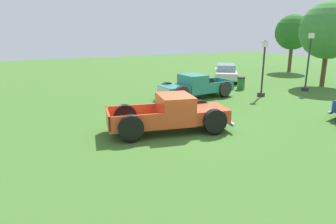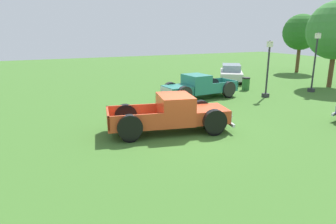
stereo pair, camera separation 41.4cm
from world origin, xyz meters
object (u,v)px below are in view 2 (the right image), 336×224
at_px(sedan_distant_a, 231,73).
at_px(trash_can, 246,84).
at_px(lamp_post_near, 315,61).
at_px(lamp_post_far, 268,68).
at_px(pickup_truck_foreground, 177,114).
at_px(pickup_truck_behind_left, 195,87).
at_px(oak_tree_east, 301,32).

xyz_separation_m(sedan_distant_a, trash_can, (3.75, -1.39, -0.30)).
xyz_separation_m(lamp_post_near, trash_can, (-2.60, -3.88, -1.74)).
bearing_deg(lamp_post_far, pickup_truck_foreground, -65.93).
relative_size(pickup_truck_foreground, lamp_post_near, 1.33).
height_order(pickup_truck_behind_left, lamp_post_far, lamp_post_far).
xyz_separation_m(lamp_post_near, oak_tree_east, (-8.32, 7.58, 1.95)).
xyz_separation_m(lamp_post_far, trash_can, (-2.60, 0.42, -1.48)).
height_order(pickup_truck_foreground, lamp_post_near, lamp_post_near).
bearing_deg(lamp_post_far, pickup_truck_behind_left, -109.14).
relative_size(lamp_post_near, lamp_post_far, 1.13).
relative_size(trash_can, oak_tree_east, 0.16).
bearing_deg(lamp_post_near, lamp_post_far, -90.04).
height_order(pickup_truck_foreground, trash_can, pickup_truck_foreground).
height_order(pickup_truck_behind_left, oak_tree_east, oak_tree_east).
xyz_separation_m(pickup_truck_foreground, pickup_truck_behind_left, (-5.42, 4.06, -0.03)).
xyz_separation_m(lamp_post_near, lamp_post_far, (-0.00, -4.30, -0.26)).
xyz_separation_m(pickup_truck_foreground, lamp_post_near, (-3.84, 12.91, 1.44)).
relative_size(lamp_post_near, oak_tree_east, 0.70).
height_order(pickup_truck_foreground, pickup_truck_behind_left, pickup_truck_foreground).
height_order(sedan_distant_a, trash_can, sedan_distant_a).
distance_m(pickup_truck_foreground, sedan_distant_a, 14.58).
bearing_deg(sedan_distant_a, lamp_post_far, -15.90).
bearing_deg(trash_can, pickup_truck_foreground, -54.47).
height_order(lamp_post_near, trash_can, lamp_post_near).
bearing_deg(sedan_distant_a, pickup_truck_behind_left, -53.04).
distance_m(pickup_truck_behind_left, lamp_post_near, 9.10).
relative_size(pickup_truck_behind_left, lamp_post_far, 1.42).
height_order(lamp_post_near, lamp_post_far, lamp_post_near).
relative_size(lamp_post_near, trash_can, 4.45).
relative_size(sedan_distant_a, lamp_post_near, 1.10).
bearing_deg(sedan_distant_a, trash_can, -20.34).
height_order(pickup_truck_behind_left, trash_can, pickup_truck_behind_left).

